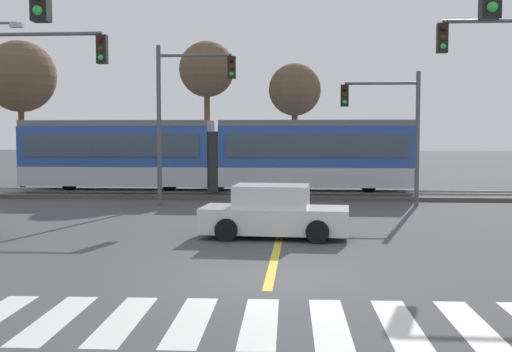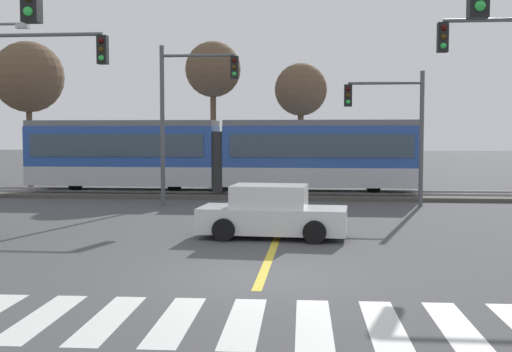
% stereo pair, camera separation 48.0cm
% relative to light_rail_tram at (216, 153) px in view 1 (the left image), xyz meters
% --- Properties ---
extents(ground_plane, '(200.00, 200.00, 0.00)m').
position_rel_light_rail_tram_xyz_m(ground_plane, '(3.48, -17.29, -2.05)').
color(ground_plane, '#474749').
extents(track_bed, '(120.00, 4.00, 0.18)m').
position_rel_light_rail_tram_xyz_m(track_bed, '(3.48, 0.01, -1.96)').
color(track_bed, '#4C4742').
rests_on(track_bed, ground).
extents(rail_near, '(120.00, 0.08, 0.10)m').
position_rel_light_rail_tram_xyz_m(rail_near, '(3.48, -0.71, -1.82)').
color(rail_near, '#939399').
rests_on(rail_near, track_bed).
extents(rail_far, '(120.00, 0.08, 0.10)m').
position_rel_light_rail_tram_xyz_m(rail_far, '(3.48, 0.73, -1.82)').
color(rail_far, '#939399').
rests_on(rail_far, track_bed).
extents(light_rail_tram, '(18.50, 2.64, 3.43)m').
position_rel_light_rail_tram_xyz_m(light_rail_tram, '(0.00, 0.00, 0.00)').
color(light_rail_tram, '#B7BAC1').
rests_on(light_rail_tram, track_bed).
extents(crosswalk_stripe_1, '(0.63, 2.81, 0.01)m').
position_rel_light_rail_tram_xyz_m(crosswalk_stripe_1, '(0.18, -20.47, -2.04)').
color(crosswalk_stripe_1, silver).
rests_on(crosswalk_stripe_1, ground).
extents(crosswalk_stripe_2, '(0.63, 2.81, 0.01)m').
position_rel_light_rail_tram_xyz_m(crosswalk_stripe_2, '(1.28, -20.45, -2.04)').
color(crosswalk_stripe_2, silver).
rests_on(crosswalk_stripe_2, ground).
extents(crosswalk_stripe_3, '(0.63, 2.81, 0.01)m').
position_rel_light_rail_tram_xyz_m(crosswalk_stripe_3, '(2.38, -20.42, -2.04)').
color(crosswalk_stripe_3, silver).
rests_on(crosswalk_stripe_3, ground).
extents(crosswalk_stripe_4, '(0.63, 2.81, 0.01)m').
position_rel_light_rail_tram_xyz_m(crosswalk_stripe_4, '(3.48, -20.40, -2.04)').
color(crosswalk_stripe_4, silver).
rests_on(crosswalk_stripe_4, ground).
extents(crosswalk_stripe_5, '(0.63, 2.81, 0.01)m').
position_rel_light_rail_tram_xyz_m(crosswalk_stripe_5, '(4.58, -20.37, -2.04)').
color(crosswalk_stripe_5, silver).
rests_on(crosswalk_stripe_5, ground).
extents(crosswalk_stripe_6, '(0.63, 2.81, 0.01)m').
position_rel_light_rail_tram_xyz_m(crosswalk_stripe_6, '(5.68, -20.34, -2.04)').
color(crosswalk_stripe_6, silver).
rests_on(crosswalk_stripe_6, ground).
extents(crosswalk_stripe_7, '(0.63, 2.81, 0.01)m').
position_rel_light_rail_tram_xyz_m(crosswalk_stripe_7, '(6.78, -20.32, -2.04)').
color(crosswalk_stripe_7, silver).
rests_on(crosswalk_stripe_7, ground).
extents(lane_centre_line, '(0.20, 16.40, 0.01)m').
position_rel_light_rail_tram_xyz_m(lane_centre_line, '(3.48, -10.19, -2.05)').
color(lane_centre_line, gold).
rests_on(lane_centre_line, ground).
extents(sedan_crossing, '(4.31, 2.13, 1.52)m').
position_rel_light_rail_tram_xyz_m(sedan_crossing, '(3.33, -12.08, -1.35)').
color(sedan_crossing, silver).
rests_on(sedan_crossing, ground).
extents(traffic_light_far_right, '(3.25, 0.38, 5.54)m').
position_rel_light_rail_tram_xyz_m(traffic_light_far_right, '(7.73, -3.50, 1.57)').
color(traffic_light_far_right, '#515459').
rests_on(traffic_light_far_right, ground).
extents(traffic_light_far_left, '(3.25, 0.38, 6.57)m').
position_rel_light_rail_tram_xyz_m(traffic_light_far_left, '(-0.73, -4.43, 2.24)').
color(traffic_light_far_left, '#515459').
rests_on(traffic_light_far_left, ground).
extents(traffic_light_mid_left, '(4.25, 0.38, 6.47)m').
position_rel_light_rail_tram_xyz_m(traffic_light_mid_left, '(-4.81, -10.34, 2.29)').
color(traffic_light_mid_left, '#515459').
rests_on(traffic_light_mid_left, ground).
extents(bare_tree_far_west, '(3.88, 3.88, 8.04)m').
position_rel_light_rail_tram_xyz_m(bare_tree_far_west, '(-11.27, 3.79, 4.01)').
color(bare_tree_far_west, brown).
rests_on(bare_tree_far_west, ground).
extents(bare_tree_west, '(3.06, 3.06, 8.05)m').
position_rel_light_rail_tram_xyz_m(bare_tree_west, '(-1.16, 4.84, 4.39)').
color(bare_tree_west, brown).
rests_on(bare_tree_west, ground).
extents(bare_tree_east, '(2.83, 2.83, 6.77)m').
position_rel_light_rail_tram_xyz_m(bare_tree_east, '(3.68, 4.59, 3.25)').
color(bare_tree_east, brown).
rests_on(bare_tree_east, ground).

